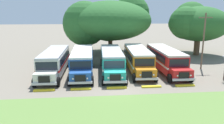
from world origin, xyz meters
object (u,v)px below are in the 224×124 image
Objects in this scene: parked_bus_slot_1 at (82,60)px; broad_shade_tree at (109,20)px; utility_pole at (204,40)px; secondary_tree at (196,22)px; parked_bus_slot_4 at (166,59)px; parked_bus_slot_0 at (54,61)px; parked_bus_slot_2 at (112,60)px; parked_bus_slot_3 at (138,58)px.

parked_bus_slot_1 is 13.72m from broad_shade_tree.
secondary_tree is at bearing 69.54° from utility_pole.
parked_bus_slot_4 is 14.50m from broad_shade_tree.
utility_pole is (19.09, 0.33, 2.34)m from parked_bus_slot_0.
parked_bus_slot_0 is at bearing -179.01° from utility_pole.
parked_bus_slot_0 is 1.48× the size of utility_pole.
broad_shade_tree reaches higher than parked_bus_slot_0.
utility_pole is at bearing -110.46° from secondary_tree.
parked_bus_slot_1 is 1.48× the size of utility_pole.
parked_bus_slot_0 and parked_bus_slot_4 have the same top height.
parked_bus_slot_1 and parked_bus_slot_4 have the same top height.
broad_shade_tree reaches higher than secondary_tree.
utility_pole is at bearing -46.43° from broad_shade_tree.
parked_bus_slot_2 is 12.28m from utility_pole.
utility_pole is (8.57, -0.24, 2.34)m from parked_bus_slot_3.
parked_bus_slot_3 is 0.71× the size of broad_shade_tree.
parked_bus_slot_4 is 13.99m from secondary_tree.
parked_bus_slot_2 is at bearing 88.69° from parked_bus_slot_1.
parked_bus_slot_2 is (3.66, -0.10, 0.00)m from parked_bus_slot_1.
secondary_tree is (8.72, 10.16, 4.05)m from parked_bus_slot_4.
secondary_tree is (15.71, 10.24, 4.05)m from parked_bus_slot_2.
utility_pole reaches higher than parked_bus_slot_4.
parked_bus_slot_0 is 0.71× the size of broad_shade_tree.
parked_bus_slot_3 is 16.05m from secondary_tree.
parked_bus_slot_2 is at bearing -76.64° from parked_bus_slot_3.
parked_bus_slot_0 is at bearing -90.02° from parked_bus_slot_4.
secondary_tree is 1.48× the size of utility_pole.
parked_bus_slot_3 is at bearing -76.51° from broad_shade_tree.
parked_bus_slot_3 is 12.82m from broad_shade_tree.
parked_bus_slot_3 and parked_bus_slot_4 have the same top height.
parked_bus_slot_0 and parked_bus_slot_2 have the same top height.
secondary_tree reaches higher than parked_bus_slot_0.
parked_bus_slot_0 is 15.15m from broad_shade_tree.
utility_pole is at bearing 93.95° from parked_bus_slot_4.
parked_bus_slot_2 and parked_bus_slot_4 have the same top height.
utility_pole is (5.06, 0.35, 2.34)m from parked_bus_slot_4.
parked_bus_slot_2 is 6.99m from parked_bus_slot_4.
parked_bus_slot_4 is (6.99, 0.08, 0.00)m from parked_bus_slot_2.
utility_pole is at bearing 91.45° from parked_bus_slot_1.
parked_bus_slot_3 is 3.56m from parked_bus_slot_4.
parked_bus_slot_2 and parked_bus_slot_3 have the same top height.
parked_bus_slot_3 is at bearing 178.41° from utility_pole.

